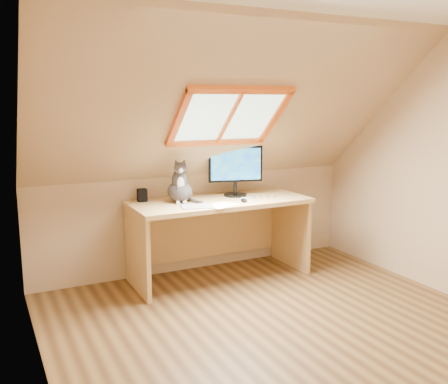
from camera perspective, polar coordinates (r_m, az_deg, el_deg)
ground at (r=4.00m, az=7.60°, el=-15.82°), size 3.50×3.50×0.00m
room_shell at (r=3.53m, az=9.00°, el=4.93°), size 3.52×3.52×2.41m
desk at (r=5.03m, az=-0.90°, el=-3.36°), size 1.76×0.77×0.80m
monitor at (r=5.05m, az=1.32°, el=2.81°), size 0.54×0.23×0.51m
cat at (r=4.78m, az=-5.07°, el=0.64°), size 0.29×0.33×0.43m
desk_speaker at (r=4.88m, az=-9.34°, el=-0.35°), size 0.09×0.09×0.12m
graphics_tablet at (r=4.57m, az=-3.07°, el=-1.66°), size 0.33×0.28×0.01m
mouse at (r=4.79m, az=2.27°, el=-0.96°), size 0.07×0.11×0.03m
papers at (r=4.62m, az=-0.83°, el=-1.55°), size 0.35×0.30×0.01m
cables at (r=4.98m, az=3.83°, el=-0.69°), size 0.51×0.26×0.01m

